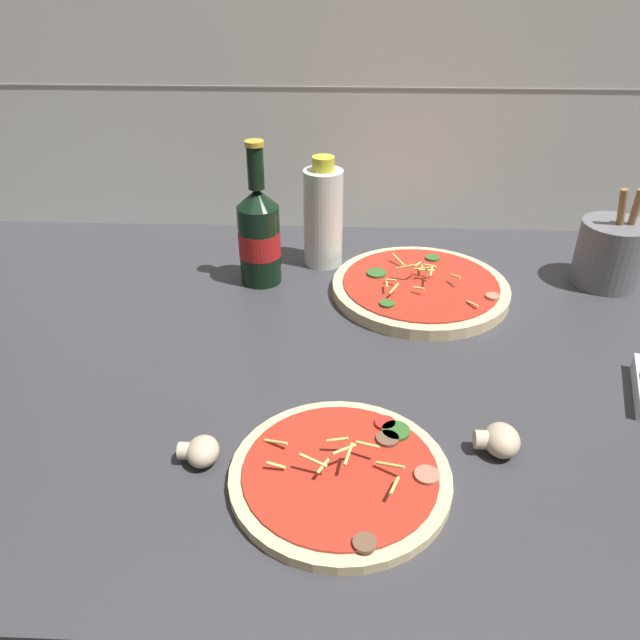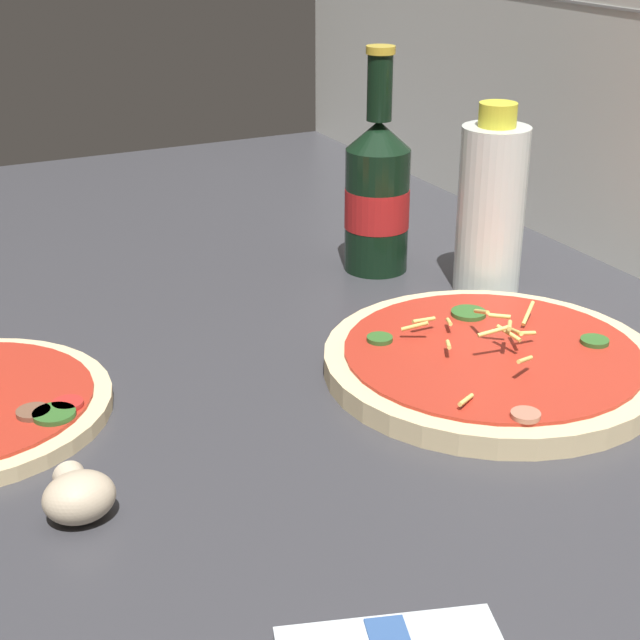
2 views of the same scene
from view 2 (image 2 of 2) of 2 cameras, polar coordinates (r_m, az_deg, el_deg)
name	(u,v)px [view 2 (image 2 of 2)]	position (r cm, az deg, el deg)	size (l,w,h in cm)	color
counter_slab	(261,372)	(89.02, -3.47, -3.06)	(160.00, 90.00, 2.50)	#38383D
pizza_far	(491,361)	(86.85, 9.93, -2.39)	(29.31, 29.31, 5.38)	beige
beer_bottle	(377,193)	(107.20, 3.35, 7.37)	(7.09, 7.09, 24.27)	black
oil_bottle	(491,207)	(102.69, 9.93, 6.52)	(6.95, 6.95, 19.66)	silver
mushroom_left	(78,495)	(68.44, -13.89, -9.87)	(5.16, 4.92, 3.44)	beige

